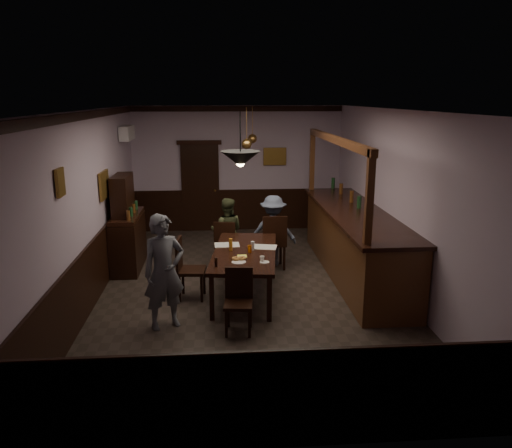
{
  "coord_description": "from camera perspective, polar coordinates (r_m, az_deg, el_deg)",
  "views": [
    {
      "loc": [
        -0.48,
        -7.98,
        3.2
      ],
      "look_at": [
        0.14,
        -0.01,
        1.15
      ],
      "focal_mm": 35.0,
      "sensor_mm": 36.0,
      "label": 1
    }
  ],
  "objects": [
    {
      "name": "room",
      "position": [
        8.18,
        -0.99,
        2.36
      ],
      "size": [
        5.01,
        8.01,
        3.01
      ],
      "color": "#2D2621",
      "rests_on": "ground"
    },
    {
      "name": "sideboard",
      "position": [
        9.75,
        -14.53,
        -0.83
      ],
      "size": [
        0.49,
        1.36,
        1.8
      ],
      "color": "black",
      "rests_on": "ground"
    },
    {
      "name": "napkin",
      "position": [
        7.9,
        -1.61,
        -3.69
      ],
      "size": [
        0.17,
        0.17,
        0.0
      ],
      "primitive_type": "cube",
      "rotation": [
        0.0,
        0.0,
        -0.12
      ],
      "color": "#EAE756",
      "rests_on": "dining_table"
    },
    {
      "name": "coffee_cup",
      "position": [
        7.63,
        0.7,
        -3.96
      ],
      "size": [
        0.09,
        0.09,
        0.07
      ],
      "primitive_type": "imported",
      "rotation": [
        0.0,
        0.0,
        -0.12
      ],
      "color": "white",
      "rests_on": "saucer"
    },
    {
      "name": "person_seated_left",
      "position": [
        9.71,
        -3.35,
        -0.83
      ],
      "size": [
        0.68,
        0.56,
        1.32
      ],
      "primitive_type": "imported",
      "rotation": [
        0.0,
        0.0,
        3.04
      ],
      "color": "#3F462A",
      "rests_on": "ground"
    },
    {
      "name": "person_seated_right",
      "position": [
        9.65,
        1.97,
        -0.74
      ],
      "size": [
        0.98,
        0.69,
        1.37
      ],
      "primitive_type": "imported",
      "rotation": [
        0.0,
        0.0,
        2.92
      ],
      "color": "slate",
      "rests_on": "ground"
    },
    {
      "name": "newspaper_right",
      "position": [
        8.36,
        0.92,
        -2.64
      ],
      "size": [
        0.48,
        0.39,
        0.01
      ],
      "primitive_type": "cube",
      "rotation": [
        0.0,
        0.0,
        -0.22
      ],
      "color": "silver",
      "rests_on": "dining_table"
    },
    {
      "name": "pastry_plate",
      "position": [
        7.6,
        -1.98,
        -4.37
      ],
      "size": [
        0.22,
        0.22,
        0.01
      ],
      "primitive_type": "cylinder",
      "color": "white",
      "rests_on": "dining_table"
    },
    {
      "name": "bar_counter",
      "position": [
        9.27,
        11.2,
        -1.95
      ],
      "size": [
        1.05,
        4.52,
        2.53
      ],
      "color": "#462212",
      "rests_on": "ground"
    },
    {
      "name": "ac_unit",
      "position": [
        11.07,
        -14.54,
        10.04
      ],
      "size": [
        0.2,
        0.85,
        0.3
      ],
      "color": "white",
      "rests_on": "ground"
    },
    {
      "name": "pepper_mill",
      "position": [
        7.42,
        -4.6,
        -4.38
      ],
      "size": [
        0.04,
        0.04,
        0.14
      ],
      "primitive_type": "cylinder",
      "color": "black",
      "rests_on": "dining_table"
    },
    {
      "name": "chair_far_right",
      "position": [
        9.41,
        2.04,
        -1.81
      ],
      "size": [
        0.48,
        0.48,
        1.06
      ],
      "rotation": [
        0.0,
        0.0,
        3.2
      ],
      "color": "black",
      "rests_on": "ground"
    },
    {
      "name": "soda_can",
      "position": [
        8.07,
        -0.73,
        -2.85
      ],
      "size": [
        0.07,
        0.07,
        0.12
      ],
      "primitive_type": "cylinder",
      "color": "orange",
      "rests_on": "dining_table"
    },
    {
      "name": "picture_left_small",
      "position": [
        6.77,
        -21.48,
        4.44
      ],
      "size": [
        0.04,
        0.28,
        0.36
      ],
      "color": "olive",
      "rests_on": "ground"
    },
    {
      "name": "picture_left_large",
      "position": [
        9.13,
        -16.96,
        4.29
      ],
      "size": [
        0.04,
        0.62,
        0.48
      ],
      "color": "olive",
      "rests_on": "ground"
    },
    {
      "name": "chair_far_left",
      "position": [
        9.48,
        -3.52,
        -2.11
      ],
      "size": [
        0.46,
        0.46,
        0.94
      ],
      "rotation": [
        0.0,
        0.0,
        2.99
      ],
      "color": "black",
      "rests_on": "ground"
    },
    {
      "name": "person_standing",
      "position": [
        7.11,
        -10.46,
        -5.39
      ],
      "size": [
        0.71,
        0.62,
        1.65
      ],
      "primitive_type": "imported",
      "rotation": [
        0.0,
        0.0,
        0.45
      ],
      "color": "slate",
      "rests_on": "ground"
    },
    {
      "name": "pendant_brass_mid",
      "position": [
        9.88,
        -1.08,
        9.13
      ],
      "size": [
        0.2,
        0.2,
        0.81
      ],
      "color": "#BF8C3F",
      "rests_on": "ground"
    },
    {
      "name": "saucer",
      "position": [
        7.6,
        0.97,
        -4.39
      ],
      "size": [
        0.15,
        0.15,
        0.01
      ],
      "primitive_type": "cylinder",
      "color": "white",
      "rests_on": "dining_table"
    },
    {
      "name": "pendant_iron",
      "position": [
        7.04,
        -1.79,
        7.44
      ],
      "size": [
        0.56,
        0.56,
        0.76
      ],
      "color": "black",
      "rests_on": "ground"
    },
    {
      "name": "newspaper_left",
      "position": [
        8.49,
        -3.34,
        -2.4
      ],
      "size": [
        0.43,
        0.31,
        0.01
      ],
      "primitive_type": "cube",
      "rotation": [
        0.0,
        0.0,
        0.02
      ],
      "color": "silver",
      "rests_on": "dining_table"
    },
    {
      "name": "door_back",
      "position": [
        12.13,
        -6.37,
        4.08
      ],
      "size": [
        0.9,
        0.06,
        2.1
      ],
      "primitive_type": "cube",
      "color": "black",
      "rests_on": "ground"
    },
    {
      "name": "pendant_brass_far",
      "position": [
        11.12,
        -0.41,
        9.72
      ],
      "size": [
        0.2,
        0.2,
        0.81
      ],
      "color": "#BF8C3F",
      "rests_on": "ground"
    },
    {
      "name": "water_glass",
      "position": [
        8.18,
        -0.38,
        -2.51
      ],
      "size": [
        0.06,
        0.06,
        0.15
      ],
      "primitive_type": "cylinder",
      "color": "silver",
      "rests_on": "dining_table"
    },
    {
      "name": "beer_glass",
      "position": [
        8.17,
        -2.91,
        -2.37
      ],
      "size": [
        0.06,
        0.06,
        0.2
      ],
      "primitive_type": "cylinder",
      "color": "#BF721E",
      "rests_on": "dining_table"
    },
    {
      "name": "picture_back",
      "position": [
        12.1,
        2.15,
        7.72
      ],
      "size": [
        0.55,
        0.04,
        0.42
      ],
      "color": "olive",
      "rests_on": "ground"
    },
    {
      "name": "pastry_ring_a",
      "position": [
        7.68,
        -2.31,
        -3.96
      ],
      "size": [
        0.13,
        0.13,
        0.04
      ],
      "primitive_type": "torus",
      "color": "#C68C47",
      "rests_on": "pastry_plate"
    },
    {
      "name": "chair_side",
      "position": [
        8.15,
        -7.96,
        -4.74
      ],
      "size": [
        0.48,
        0.48,
        1.01
      ],
      "rotation": [
        0.0,
        0.0,
        1.48
      ],
      "color": "black",
      "rests_on": "ground"
    },
    {
      "name": "pastry_ring_b",
      "position": [
        7.7,
        -1.62,
        -3.92
      ],
      "size": [
        0.13,
        0.13,
        0.04
      ],
      "primitive_type": "torus",
      "color": "#C68C47",
      "rests_on": "pastry_plate"
    },
    {
      "name": "dining_table",
      "position": [
        8.18,
        -1.29,
        -3.53
      ],
      "size": [
        1.26,
        2.3,
        0.75
      ],
      "rotation": [
        0.0,
        0.0,
        -0.12
      ],
      "color": "black",
      "rests_on": "ground"
    },
    {
      "name": "chair_near",
      "position": [
        7.01,
        -1.99,
        -8.37
      ],
      "size": [
        0.43,
        0.43,
        0.9
      ],
      "rotation": [
        0.0,
        0.0,
        -0.11
      ],
      "color": "black",
      "rests_on": "ground"
    }
  ]
}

